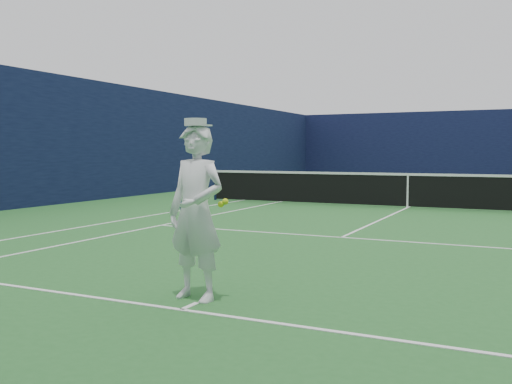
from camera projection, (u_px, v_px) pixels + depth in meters
ground at (407, 208)px, 16.49m from camera, size 80.00×80.00×0.00m
court_markings at (407, 208)px, 16.49m from camera, size 11.03×23.83×0.01m
windscreen_fence at (409, 139)px, 16.36m from camera, size 20.12×36.12×4.00m
tennis_net at (408, 189)px, 16.46m from camera, size 12.88×0.09×1.07m
tennis_player at (196, 212)px, 6.18m from camera, size 0.78×0.57×1.97m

